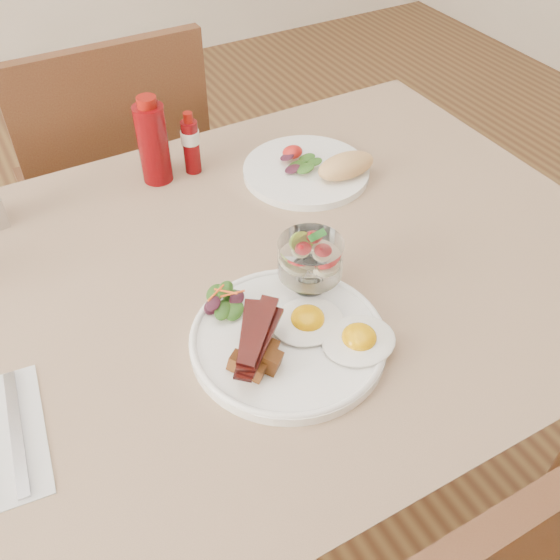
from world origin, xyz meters
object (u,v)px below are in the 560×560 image
at_px(ketchup_bottle, 153,142).
at_px(hot_sauce_bottle, 191,144).
at_px(table, 229,320).
at_px(main_plate, 288,340).
at_px(fruit_cup, 310,258).
at_px(chair_far, 118,188).
at_px(second_plate, 315,169).

distance_m(ketchup_bottle, hot_sauce_bottle, 0.07).
xyz_separation_m(table, main_plate, (0.02, -0.16, 0.10)).
bearing_deg(fruit_cup, chair_far, 97.76).
bearing_deg(fruit_cup, hot_sauce_bottle, 93.08).
relative_size(main_plate, hot_sauce_bottle, 2.27).
xyz_separation_m(chair_far, second_plate, (0.28, -0.48, 0.24)).
relative_size(table, chair_far, 1.43).
distance_m(fruit_cup, second_plate, 0.33).
relative_size(fruit_cup, ketchup_bottle, 0.59).
bearing_deg(hot_sauce_bottle, fruit_cup, -86.92).
xyz_separation_m(table, chair_far, (0.00, 0.66, -0.14)).
bearing_deg(hot_sauce_bottle, table, -104.40).
bearing_deg(ketchup_bottle, fruit_cup, -77.35).
height_order(main_plate, hot_sauce_bottle, hot_sauce_bottle).
bearing_deg(hot_sauce_bottle, main_plate, -96.97).
bearing_deg(hot_sauce_bottle, chair_far, 102.97).
xyz_separation_m(second_plate, hot_sauce_bottle, (-0.20, 0.13, 0.04)).
bearing_deg(chair_far, ketchup_bottle, -88.18).
distance_m(chair_far, main_plate, 0.86).
relative_size(table, ketchup_bottle, 7.91).
xyz_separation_m(chair_far, fruit_cup, (0.10, -0.75, 0.30)).
bearing_deg(ketchup_bottle, table, -91.94).
bearing_deg(ketchup_bottle, main_plate, -88.61).
bearing_deg(chair_far, fruit_cup, -82.24).
height_order(chair_far, second_plate, chair_far).
distance_m(table, main_plate, 0.19).
distance_m(second_plate, hot_sauce_bottle, 0.24).
distance_m(chair_far, second_plate, 0.61).
xyz_separation_m(main_plate, ketchup_bottle, (-0.01, 0.48, 0.07)).
height_order(main_plate, fruit_cup, fruit_cup).
relative_size(table, hot_sauce_bottle, 10.77).
height_order(second_plate, hot_sauce_bottle, hot_sauce_bottle).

